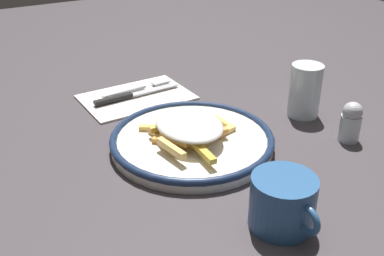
{
  "coord_description": "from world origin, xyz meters",
  "views": [
    {
      "loc": [
        0.64,
        -0.37,
        0.43
      ],
      "look_at": [
        0.0,
        0.0,
        0.04
      ],
      "focal_mm": 42.83,
      "sensor_mm": 36.0,
      "label": 1
    }
  ],
  "objects_px": {
    "plate": "(192,140)",
    "fries_heap": "(189,127)",
    "fork": "(137,88)",
    "coffee_mug": "(283,202)",
    "salt_shaker": "(351,122)",
    "knife": "(130,95)",
    "napkin": "(138,96)",
    "water_glass": "(306,91)"
  },
  "relations": [
    {
      "from": "plate",
      "to": "fries_heap",
      "type": "bearing_deg",
      "value": -104.22
    },
    {
      "from": "plate",
      "to": "fork",
      "type": "relative_size",
      "value": 1.72
    },
    {
      "from": "fries_heap",
      "to": "coffee_mug",
      "type": "distance_m",
      "value": 0.26
    },
    {
      "from": "fork",
      "to": "salt_shaker",
      "type": "relative_size",
      "value": 2.25
    },
    {
      "from": "fries_heap",
      "to": "fork",
      "type": "xyz_separation_m",
      "value": [
        -0.28,
        0.02,
        -0.03
      ]
    },
    {
      "from": "plate",
      "to": "coffee_mug",
      "type": "bearing_deg",
      "value": 0.08
    },
    {
      "from": "knife",
      "to": "plate",
      "type": "bearing_deg",
      "value": 3.51
    },
    {
      "from": "coffee_mug",
      "to": "salt_shaker",
      "type": "height_order",
      "value": "same"
    },
    {
      "from": "fork",
      "to": "coffee_mug",
      "type": "height_order",
      "value": "coffee_mug"
    },
    {
      "from": "napkin",
      "to": "fork",
      "type": "distance_m",
      "value": 0.03
    },
    {
      "from": "knife",
      "to": "coffee_mug",
      "type": "bearing_deg",
      "value": 1.79
    },
    {
      "from": "plate",
      "to": "fries_heap",
      "type": "xyz_separation_m",
      "value": [
        -0.0,
        -0.01,
        0.03
      ]
    },
    {
      "from": "napkin",
      "to": "water_glass",
      "type": "height_order",
      "value": "water_glass"
    },
    {
      "from": "fork",
      "to": "salt_shaker",
      "type": "height_order",
      "value": "salt_shaker"
    },
    {
      "from": "fork",
      "to": "salt_shaker",
      "type": "bearing_deg",
      "value": 32.02
    },
    {
      "from": "coffee_mug",
      "to": "water_glass",
      "type": "bearing_deg",
      "value": 132.97
    },
    {
      "from": "water_glass",
      "to": "coffee_mug",
      "type": "distance_m",
      "value": 0.37
    },
    {
      "from": "fries_heap",
      "to": "napkin",
      "type": "height_order",
      "value": "fries_heap"
    },
    {
      "from": "plate",
      "to": "coffee_mug",
      "type": "height_order",
      "value": "coffee_mug"
    },
    {
      "from": "napkin",
      "to": "water_glass",
      "type": "distance_m",
      "value": 0.37
    },
    {
      "from": "plate",
      "to": "fries_heap",
      "type": "distance_m",
      "value": 0.03
    },
    {
      "from": "water_glass",
      "to": "salt_shaker",
      "type": "height_order",
      "value": "water_glass"
    },
    {
      "from": "knife",
      "to": "coffee_mug",
      "type": "height_order",
      "value": "coffee_mug"
    },
    {
      "from": "fries_heap",
      "to": "fork",
      "type": "distance_m",
      "value": 0.28
    },
    {
      "from": "coffee_mug",
      "to": "fork",
      "type": "bearing_deg",
      "value": 178.39
    },
    {
      "from": "fork",
      "to": "water_glass",
      "type": "height_order",
      "value": "water_glass"
    },
    {
      "from": "fries_heap",
      "to": "knife",
      "type": "relative_size",
      "value": 1.02
    },
    {
      "from": "fork",
      "to": "coffee_mug",
      "type": "distance_m",
      "value": 0.54
    },
    {
      "from": "knife",
      "to": "coffee_mug",
      "type": "xyz_separation_m",
      "value": [
        0.51,
        0.02,
        0.03
      ]
    },
    {
      "from": "coffee_mug",
      "to": "salt_shaker",
      "type": "bearing_deg",
      "value": 115.41
    },
    {
      "from": "water_glass",
      "to": "fries_heap",
      "type": "bearing_deg",
      "value": -91.06
    },
    {
      "from": "napkin",
      "to": "coffee_mug",
      "type": "height_order",
      "value": "coffee_mug"
    },
    {
      "from": "water_glass",
      "to": "salt_shaker",
      "type": "bearing_deg",
      "value": 0.72
    },
    {
      "from": "plate",
      "to": "fries_heap",
      "type": "relative_size",
      "value": 1.42
    },
    {
      "from": "knife",
      "to": "coffee_mug",
      "type": "relative_size",
      "value": 1.77
    },
    {
      "from": "plate",
      "to": "coffee_mug",
      "type": "distance_m",
      "value": 0.26
    },
    {
      "from": "plate",
      "to": "fork",
      "type": "height_order",
      "value": "plate"
    },
    {
      "from": "plate",
      "to": "water_glass",
      "type": "xyz_separation_m",
      "value": [
        0.0,
        0.27,
        0.04
      ]
    },
    {
      "from": "napkin",
      "to": "plate",
      "type": "bearing_deg",
      "value": -0.75
    },
    {
      "from": "water_glass",
      "to": "salt_shaker",
      "type": "distance_m",
      "value": 0.12
    },
    {
      "from": "water_glass",
      "to": "salt_shaker",
      "type": "relative_size",
      "value": 1.42
    },
    {
      "from": "fork",
      "to": "water_glass",
      "type": "relative_size",
      "value": 1.58
    }
  ]
}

